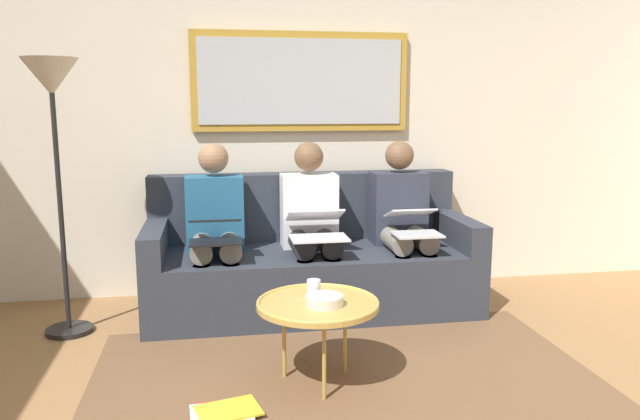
% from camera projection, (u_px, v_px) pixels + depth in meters
% --- Properties ---
extents(wall_rear, '(6.00, 0.12, 2.60)m').
position_uv_depth(wall_rear, '(299.00, 116.00, 4.60)').
color(wall_rear, beige).
rests_on(wall_rear, ground_plane).
extents(area_rug, '(2.60, 1.80, 0.01)m').
position_uv_depth(area_rug, '(349.00, 384.00, 3.13)').
color(area_rug, brown).
rests_on(area_rug, ground_plane).
extents(couch, '(2.20, 0.90, 0.90)m').
position_uv_depth(couch, '(310.00, 262.00, 4.30)').
color(couch, '#2D333D').
rests_on(couch, ground_plane).
extents(framed_mirror, '(1.57, 0.05, 0.71)m').
position_uv_depth(framed_mirror, '(301.00, 82.00, 4.46)').
color(framed_mirror, '#B7892D').
extents(coffee_table, '(0.61, 0.61, 0.44)m').
position_uv_depth(coffee_table, '(318.00, 305.00, 3.08)').
color(coffee_table, tan).
rests_on(coffee_table, ground_plane).
extents(cup, '(0.07, 0.07, 0.09)m').
position_uv_depth(cup, '(314.00, 288.00, 3.15)').
color(cup, silver).
rests_on(cup, coffee_table).
extents(bowl, '(0.19, 0.19, 0.05)m').
position_uv_depth(bowl, '(324.00, 300.00, 3.02)').
color(bowl, beige).
rests_on(bowl, coffee_table).
extents(person_left, '(0.38, 0.58, 1.14)m').
position_uv_depth(person_left, '(402.00, 219.00, 4.29)').
color(person_left, '#2D3342').
rests_on(person_left, couch).
extents(laptop_silver, '(0.30, 0.38, 0.16)m').
position_uv_depth(laptop_silver, '(413.00, 222.00, 4.06)').
color(laptop_silver, silver).
extents(person_middle, '(0.38, 0.58, 1.14)m').
position_uv_depth(person_middle, '(311.00, 222.00, 4.18)').
color(person_middle, silver).
rests_on(person_middle, couch).
extents(laptop_white, '(0.36, 0.40, 0.18)m').
position_uv_depth(laptop_white, '(317.00, 225.00, 3.96)').
color(laptop_white, white).
extents(person_right, '(0.38, 0.58, 1.14)m').
position_uv_depth(person_right, '(215.00, 225.00, 4.08)').
color(person_right, '#235B84').
rests_on(person_right, couch).
extents(laptop_black, '(0.32, 0.33, 0.14)m').
position_uv_depth(laptop_black, '(215.00, 230.00, 3.83)').
color(laptop_black, black).
extents(magazine_stack, '(0.34, 0.27, 0.03)m').
position_uv_depth(magazine_stack, '(224.00, 412.00, 2.82)').
color(magazine_stack, red).
rests_on(magazine_stack, ground_plane).
extents(standing_lamp, '(0.32, 0.32, 1.66)m').
position_uv_depth(standing_lamp, '(53.00, 108.00, 3.60)').
color(standing_lamp, black).
rests_on(standing_lamp, ground_plane).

